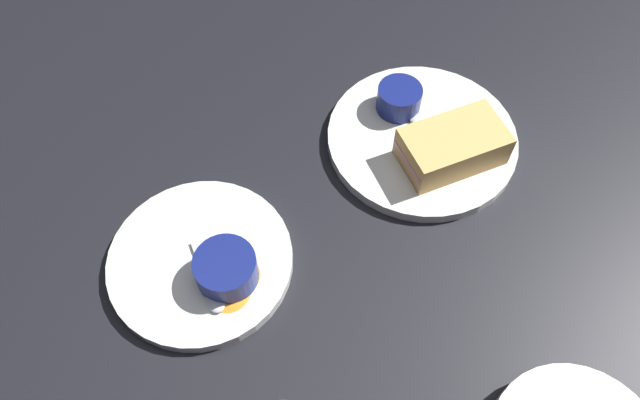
% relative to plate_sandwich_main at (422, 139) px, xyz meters
% --- Properties ---
extents(ground_plane, '(1.10, 1.10, 0.03)m').
position_rel_plate_sandwich_main_xyz_m(ground_plane, '(0.08, 0.14, -0.02)').
color(ground_plane, black).
extents(plate_sandwich_main, '(0.26, 0.26, 0.02)m').
position_rel_plate_sandwich_main_xyz_m(plate_sandwich_main, '(0.00, 0.00, 0.00)').
color(plate_sandwich_main, silver).
rests_on(plate_sandwich_main, ground_plane).
extents(sandwich_half_near, '(0.15, 0.11, 0.05)m').
position_rel_plate_sandwich_main_xyz_m(sandwich_half_near, '(-0.03, 0.04, 0.03)').
color(sandwich_half_near, tan).
rests_on(sandwich_half_near, plate_sandwich_main).
extents(ramekin_dark_sauce, '(0.06, 0.06, 0.04)m').
position_rel_plate_sandwich_main_xyz_m(ramekin_dark_sauce, '(0.02, -0.05, 0.03)').
color(ramekin_dark_sauce, navy).
rests_on(ramekin_dark_sauce, plate_sandwich_main).
extents(spoon_by_dark_ramekin, '(0.07, 0.09, 0.01)m').
position_rel_plate_sandwich_main_xyz_m(spoon_by_dark_ramekin, '(-0.01, -0.01, 0.01)').
color(spoon_by_dark_ramekin, silver).
rests_on(spoon_by_dark_ramekin, plate_sandwich_main).
extents(plate_chips_companion, '(0.22, 0.22, 0.02)m').
position_rel_plate_sandwich_main_xyz_m(plate_chips_companion, '(0.30, 0.15, 0.00)').
color(plate_chips_companion, silver).
rests_on(plate_chips_companion, ground_plane).
extents(ramekin_light_gravy, '(0.07, 0.07, 0.04)m').
position_rel_plate_sandwich_main_xyz_m(ramekin_light_gravy, '(0.27, 0.18, 0.03)').
color(ramekin_light_gravy, navy).
rests_on(ramekin_light_gravy, plate_chips_companion).
extents(spoon_by_gravy_ramekin, '(0.04, 0.10, 0.01)m').
position_rel_plate_sandwich_main_xyz_m(spoon_by_gravy_ramekin, '(0.28, 0.20, 0.01)').
color(spoon_by_gravy_ramekin, silver).
rests_on(spoon_by_gravy_ramekin, plate_chips_companion).
extents(plantain_chip_scatter, '(0.09, 0.11, 0.01)m').
position_rel_plate_sandwich_main_xyz_m(plantain_chip_scatter, '(0.26, 0.18, 0.01)').
color(plantain_chip_scatter, gold).
rests_on(plantain_chip_scatter, plate_chips_companion).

